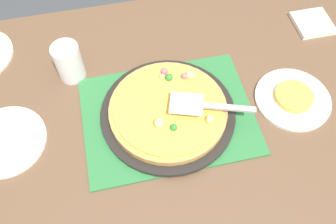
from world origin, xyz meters
name	(u,v)px	position (x,y,z in m)	size (l,w,h in m)	color
ground_plane	(168,201)	(0.00, 0.00, 0.00)	(8.00, 8.00, 0.00)	#3D4247
dining_table	(168,134)	(0.00, 0.00, 0.64)	(1.40, 1.00, 0.75)	brown
placemat	(168,115)	(0.00, 0.00, 0.75)	(0.48, 0.36, 0.01)	#2D753D
pizza_pan	(168,113)	(0.00, 0.00, 0.76)	(0.38, 0.38, 0.01)	black
pizza	(168,109)	(0.00, 0.00, 0.78)	(0.33, 0.33, 0.05)	tan
plate_near_left	(293,99)	(-0.37, 0.03, 0.76)	(0.22, 0.22, 0.01)	white
plate_side	(6,141)	(0.45, -0.01, 0.76)	(0.22, 0.22, 0.01)	white
served_slice_left	(294,96)	(-0.37, 0.03, 0.77)	(0.11, 0.11, 0.02)	#EAB747
cup_far	(69,62)	(0.25, -0.21, 0.81)	(0.08, 0.08, 0.12)	white
pizza_server	(204,105)	(-0.09, 0.03, 0.82)	(0.23, 0.11, 0.01)	silver
napkin_stack	(313,23)	(-0.56, -0.25, 0.76)	(0.12, 0.12, 0.02)	white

